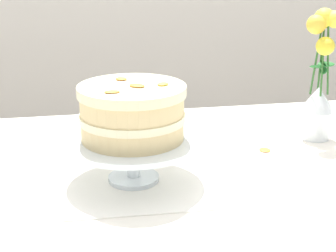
{
  "coord_description": "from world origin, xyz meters",
  "views": [
    {
      "loc": [
        -0.25,
        -1.07,
        1.23
      ],
      "look_at": [
        -0.05,
        -0.0,
        0.86
      ],
      "focal_mm": 57.32,
      "sensor_mm": 36.0,
      "label": 1
    }
  ],
  "objects": [
    {
      "name": "dining_table",
      "position": [
        0.0,
        -0.03,
        0.65
      ],
      "size": [
        1.4,
        1.0,
        0.74
      ],
      "color": "white",
      "rests_on": "ground"
    },
    {
      "name": "linen_napkin",
      "position": [
        -0.13,
        -0.01,
        0.74
      ],
      "size": [
        0.33,
        0.33,
        0.0
      ],
      "primitive_type": "cube",
      "rotation": [
        0.0,
        0.0,
        -0.03
      ],
      "color": "white",
      "rests_on": "dining_table"
    },
    {
      "name": "cake_stand",
      "position": [
        -0.13,
        -0.01,
        0.82
      ],
      "size": [
        0.29,
        0.29,
        0.1
      ],
      "color": "silver",
      "rests_on": "linen_napkin"
    },
    {
      "name": "layer_cake",
      "position": [
        -0.13,
        -0.01,
        0.9
      ],
      "size": [
        0.23,
        0.23,
        0.12
      ],
      "color": "beige",
      "rests_on": "cake_stand"
    },
    {
      "name": "flower_vase",
      "position": [
        0.38,
        0.18,
        0.88
      ],
      "size": [
        0.09,
        0.09,
        0.34
      ],
      "color": "silver",
      "rests_on": "dining_table"
    },
    {
      "name": "loose_petal_1",
      "position": [
        0.22,
        0.11,
        0.74
      ],
      "size": [
        0.03,
        0.03,
        0.0
      ],
      "primitive_type": "ellipsoid",
      "rotation": [
        0.0,
        0.0,
        4.64
      ],
      "color": "orange",
      "rests_on": "dining_table"
    }
  ]
}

